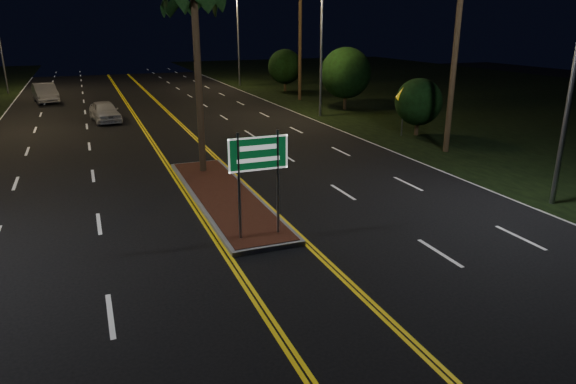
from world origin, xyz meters
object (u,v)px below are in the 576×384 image
shrub_mid (346,73)px  streetlight_right_mid (316,33)px  streetlight_left_far (2,30)px  streetlight_right_far (234,30)px  streetlight_right_near (571,43)px  car_near (105,110)px  median_island (224,196)px  highway_sign (258,164)px  car_far (45,91)px  warning_sign (404,103)px  shrub_near (419,102)px  shrub_far (285,67)px

shrub_mid → streetlight_right_mid: bearing=-149.4°
streetlight_left_far → streetlight_right_far: bearing=-5.4°
streetlight_right_near → car_near: 27.61m
median_island → highway_sign: 4.80m
streetlight_right_near → car_far: (-18.02, 34.63, -4.76)m
median_island → streetlight_right_mid: streetlight_right_mid is taller
streetlight_left_far → warning_sign: streetlight_left_far is taller
streetlight_left_far → shrub_mid: size_ratio=1.95×
highway_sign → shrub_mid: bearing=56.6°
shrub_near → shrub_mid: size_ratio=0.71×
shrub_near → shrub_far: bearing=89.2°
highway_sign → car_far: 34.66m
streetlight_left_far → median_island: bearing=-74.0°
median_island → shrub_near: (13.50, 7.00, 1.86)m
median_island → shrub_far: 32.19m
median_island → streetlight_right_mid: (10.61, 15.00, 5.57)m
shrub_mid → car_far: size_ratio=0.86×
median_island → car_near: 18.66m
streetlight_left_far → streetlight_right_near: bearing=-63.2°
streetlight_right_mid → streetlight_right_far: size_ratio=1.00×
streetlight_left_far → shrub_mid: (24.61, -20.00, -2.93)m
warning_sign → shrub_near: bearing=-11.8°
streetlight_right_far → car_near: 22.21m
streetlight_right_near → streetlight_right_far: 40.00m
streetlight_left_far → streetlight_right_mid: 30.57m
shrub_far → median_island: bearing=-115.4°
streetlight_right_mid → car_near: streetlight_right_mid is taller
shrub_near → median_island: bearing=-152.6°
streetlight_right_far → streetlight_left_far: bearing=174.6°
streetlight_right_far → streetlight_right_near: bearing=-90.0°
car_near → streetlight_left_far: bearing=103.7°
streetlight_right_near → streetlight_right_mid: same height
shrub_mid → warning_sign: (-1.43, -9.87, -0.81)m
shrub_mid → car_near: 17.44m
car_far → warning_sign: (19.98, -22.50, 1.03)m
car_far → shrub_near: bearing=-56.6°
streetlight_right_mid → streetlight_right_far: bearing=90.0°
median_island → highway_sign: bearing=-90.0°
car_near → warning_sign: bearing=-43.1°
shrub_near → shrub_mid: (0.50, 10.00, 0.78)m
shrub_near → shrub_far: 22.01m
car_near → car_far: (-4.13, 11.27, 0.10)m
streetlight_left_far → car_near: streetlight_left_far is taller
warning_sign → car_near: bearing=140.9°
streetlight_right_far → shrub_mid: streetlight_right_far is taller
shrub_near → shrub_far: (0.30, 22.00, 0.39)m
median_island → shrub_far: bearing=64.6°
car_near → car_far: bearing=102.4°
median_island → streetlight_right_mid: size_ratio=1.14×
streetlight_right_far → car_near: size_ratio=1.88×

